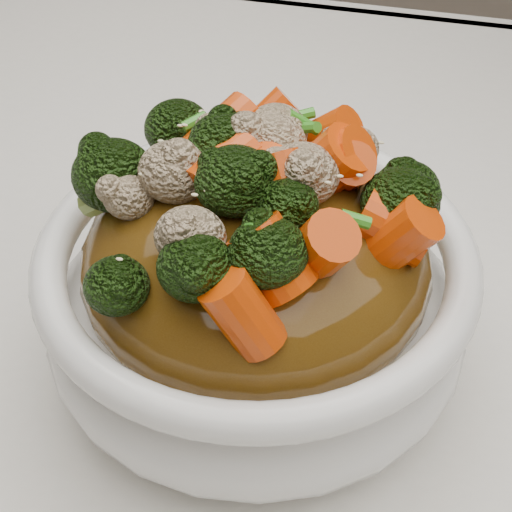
% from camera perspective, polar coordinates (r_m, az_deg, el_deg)
% --- Properties ---
extents(tablecloth, '(1.20, 0.80, 0.04)m').
position_cam_1_polar(tablecloth, '(0.45, 5.31, -6.71)').
color(tablecloth, white).
rests_on(tablecloth, dining_table).
extents(bowl, '(0.25, 0.25, 0.08)m').
position_cam_1_polar(bowl, '(0.38, 0.00, -3.42)').
color(bowl, white).
rests_on(bowl, tablecloth).
extents(sauce_base, '(0.20, 0.20, 0.09)m').
position_cam_1_polar(sauce_base, '(0.37, 0.00, -0.33)').
color(sauce_base, '#4E320D').
rests_on(sauce_base, bowl).
extents(carrots, '(0.20, 0.20, 0.05)m').
position_cam_1_polar(carrots, '(0.33, 0.00, 7.32)').
color(carrots, '#D44106').
rests_on(carrots, sauce_base).
extents(broccoli, '(0.20, 0.20, 0.04)m').
position_cam_1_polar(broccoli, '(0.33, 0.00, 7.18)').
color(broccoli, black).
rests_on(broccoli, sauce_base).
extents(cauliflower, '(0.20, 0.20, 0.03)m').
position_cam_1_polar(cauliflower, '(0.33, 0.00, 6.91)').
color(cauliflower, tan).
rests_on(cauliflower, sauce_base).
extents(scallions, '(0.15, 0.15, 0.02)m').
position_cam_1_polar(scallions, '(0.33, 0.00, 7.45)').
color(scallions, '#338C20').
rests_on(scallions, sauce_base).
extents(sesame_seeds, '(0.18, 0.18, 0.01)m').
position_cam_1_polar(sesame_seeds, '(0.33, 0.00, 7.45)').
color(sesame_seeds, beige).
rests_on(sesame_seeds, sauce_base).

